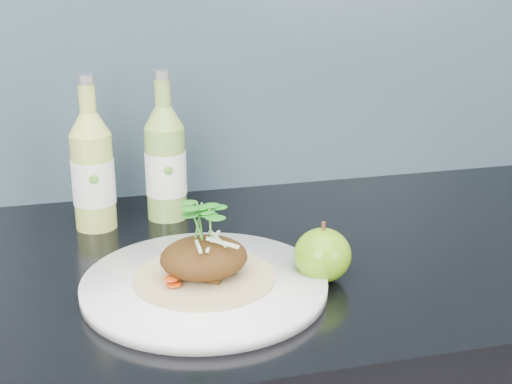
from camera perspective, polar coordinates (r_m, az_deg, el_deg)
dinner_plate at (r=0.87m, az=-4.13°, el=-7.41°), size 0.32×0.32×0.02m
pork_taco at (r=0.86m, az=-4.19°, el=-5.14°), size 0.17×0.17×0.10m
green_apple at (r=0.89m, az=5.34°, el=-5.04°), size 0.09×0.09×0.08m
cider_bottle_left at (r=1.06m, az=-12.93°, el=1.62°), size 0.08×0.08×0.23m
cider_bottle_right at (r=1.08m, az=-7.25°, el=2.30°), size 0.07×0.07×0.23m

